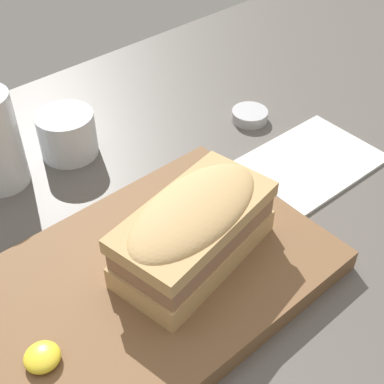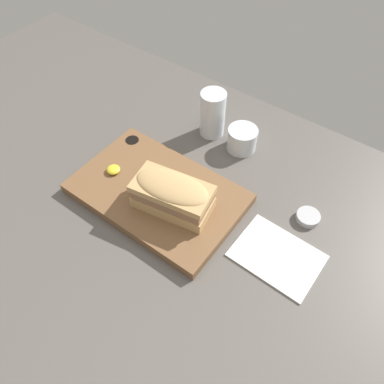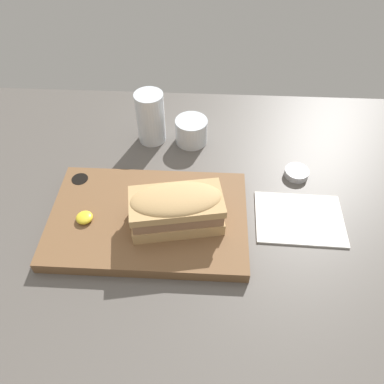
{
  "view_description": "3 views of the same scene",
  "coord_description": "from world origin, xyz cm",
  "px_view_note": "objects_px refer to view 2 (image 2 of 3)",
  "views": [
    {
      "loc": [
        -24.78,
        -28.68,
        47.19
      ],
      "look_at": [
        2.68,
        2.66,
        9.92
      ],
      "focal_mm": 50.0,
      "sensor_mm": 36.0,
      "label": 1
    },
    {
      "loc": [
        33.17,
        -38.67,
        72.24
      ],
      "look_at": [
        3.11,
        2.2,
        8.93
      ],
      "focal_mm": 35.0,
      "sensor_mm": 36.0,
      "label": 2
    },
    {
      "loc": [
        5.16,
        -44.71,
        62.62
      ],
      "look_at": [
        2.68,
        3.23,
        9.07
      ],
      "focal_mm": 35.0,
      "sensor_mm": 36.0,
      "label": 3
    }
  ],
  "objects_px": {
    "serving_board": "(157,193)",
    "napkin": "(277,256)",
    "water_glass": "(212,116)",
    "wine_glass": "(242,140)",
    "condiment_dish": "(308,217)",
    "sandwich": "(173,194)"
  },
  "relations": [
    {
      "from": "serving_board",
      "to": "wine_glass",
      "type": "height_order",
      "value": "wine_glass"
    },
    {
      "from": "serving_board",
      "to": "condiment_dish",
      "type": "relative_size",
      "value": 7.3
    },
    {
      "from": "sandwich",
      "to": "wine_glass",
      "type": "distance_m",
      "value": 0.28
    },
    {
      "from": "water_glass",
      "to": "condiment_dish",
      "type": "distance_m",
      "value": 0.36
    },
    {
      "from": "napkin",
      "to": "condiment_dish",
      "type": "xyz_separation_m",
      "value": [
        0.01,
        0.13,
        0.01
      ]
    },
    {
      "from": "sandwich",
      "to": "wine_glass",
      "type": "height_order",
      "value": "sandwich"
    },
    {
      "from": "serving_board",
      "to": "napkin",
      "type": "xyz_separation_m",
      "value": [
        0.31,
        0.02,
        -0.01
      ]
    },
    {
      "from": "serving_board",
      "to": "condiment_dish",
      "type": "height_order",
      "value": "serving_board"
    },
    {
      "from": "sandwich",
      "to": "water_glass",
      "type": "relative_size",
      "value": 1.44
    },
    {
      "from": "serving_board",
      "to": "condiment_dish",
      "type": "distance_m",
      "value": 0.35
    },
    {
      "from": "water_glass",
      "to": "napkin",
      "type": "height_order",
      "value": "water_glass"
    },
    {
      "from": "wine_glass",
      "to": "napkin",
      "type": "distance_m",
      "value": 0.33
    },
    {
      "from": "sandwich",
      "to": "condiment_dish",
      "type": "distance_m",
      "value": 0.31
    },
    {
      "from": "napkin",
      "to": "condiment_dish",
      "type": "height_order",
      "value": "condiment_dish"
    },
    {
      "from": "sandwich",
      "to": "wine_glass",
      "type": "xyz_separation_m",
      "value": [
        0.01,
        0.27,
        -0.04
      ]
    },
    {
      "from": "water_glass",
      "to": "wine_glass",
      "type": "bearing_deg",
      "value": -2.52
    },
    {
      "from": "sandwich",
      "to": "napkin",
      "type": "xyz_separation_m",
      "value": [
        0.25,
        0.04,
        -0.07
      ]
    },
    {
      "from": "wine_glass",
      "to": "napkin",
      "type": "bearing_deg",
      "value": -44.99
    },
    {
      "from": "serving_board",
      "to": "sandwich",
      "type": "relative_size",
      "value": 2.11
    },
    {
      "from": "condiment_dish",
      "to": "sandwich",
      "type": "bearing_deg",
      "value": -147.03
    },
    {
      "from": "serving_board",
      "to": "water_glass",
      "type": "height_order",
      "value": "water_glass"
    },
    {
      "from": "water_glass",
      "to": "napkin",
      "type": "distance_m",
      "value": 0.41
    }
  ]
}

